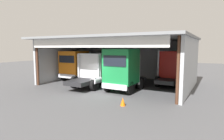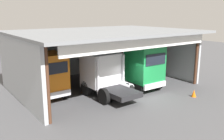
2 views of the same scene
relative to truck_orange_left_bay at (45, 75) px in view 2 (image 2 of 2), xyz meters
The scene contains 9 objects.
ground_plane 7.25m from the truck_orange_left_bay, 39.09° to the right, with size 80.00×80.00×0.00m, color #4C4C4F.
workshop_shed 5.80m from the truck_orange_left_bay, 11.98° to the left, with size 14.93×11.07×4.86m.
truck_orange_left_bay is the anchor object (origin of this frame).
truck_white_yard_outside 4.43m from the truck_orange_left_bay, 26.70° to the right, with size 2.78×5.00×3.29m.
truck_green_center_bay 7.83m from the truck_orange_left_bay, 19.30° to the right, with size 2.63×5.09×3.75m.
truck_red_center_left_bay 10.86m from the truck_orange_left_bay, 12.28° to the left, with size 2.54×4.57×3.62m.
oil_drum 4.76m from the truck_orange_left_bay, 66.31° to the left, with size 0.58×0.58×0.93m, color #197233.
tool_cart 5.56m from the truck_orange_left_bay, 55.14° to the left, with size 0.90×0.60×1.00m, color black.
traffic_cone 11.38m from the truck_orange_left_bay, 34.60° to the right, with size 0.36×0.36×0.56m, color orange.
Camera 2 is at (-11.77, -12.59, 6.26)m, focal length 39.10 mm.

